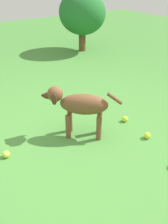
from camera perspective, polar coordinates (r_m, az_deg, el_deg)
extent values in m
plane|color=#478438|center=(2.41, -2.27, -8.40)|extent=(14.00, 14.00, 0.00)
ellipsoid|color=brown|center=(2.41, 0.00, 1.78)|extent=(0.45, 0.48, 0.21)
cylinder|color=brown|center=(2.50, -3.66, -3.38)|extent=(0.05, 0.05, 0.25)
cylinder|color=brown|center=(2.60, -3.23, -1.96)|extent=(0.05, 0.05, 0.25)
cylinder|color=brown|center=(2.47, 3.40, -3.80)|extent=(0.05, 0.05, 0.25)
cylinder|color=brown|center=(2.57, 3.55, -2.35)|extent=(0.05, 0.05, 0.25)
ellipsoid|color=brown|center=(2.41, -6.70, 4.07)|extent=(0.21, 0.21, 0.15)
ellipsoid|color=#472B19|center=(2.44, -8.28, 3.72)|extent=(0.12, 0.13, 0.06)
sphere|color=black|center=(2.45, -9.42, 3.76)|extent=(0.03, 0.03, 0.03)
ellipsoid|color=#472B19|center=(2.35, -6.86, 2.87)|extent=(0.06, 0.06, 0.12)
ellipsoid|color=#472B19|center=(2.48, -6.15, 4.39)|extent=(0.06, 0.06, 0.12)
cylinder|color=brown|center=(2.36, 7.05, 3.09)|extent=(0.13, 0.14, 0.12)
sphere|color=#C0E42A|center=(2.84, 9.38, -1.57)|extent=(0.07, 0.07, 0.07)
sphere|color=yellow|center=(2.61, 14.28, -5.24)|extent=(0.07, 0.07, 0.07)
sphere|color=#D0DF3F|center=(2.40, -17.40, -9.22)|extent=(0.07, 0.07, 0.07)
cylinder|color=brown|center=(5.41, -0.41, 15.72)|extent=(0.14, 0.14, 0.36)
ellipsoid|color=#22682B|center=(5.30, -0.44, 21.76)|extent=(0.99, 0.89, 0.85)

